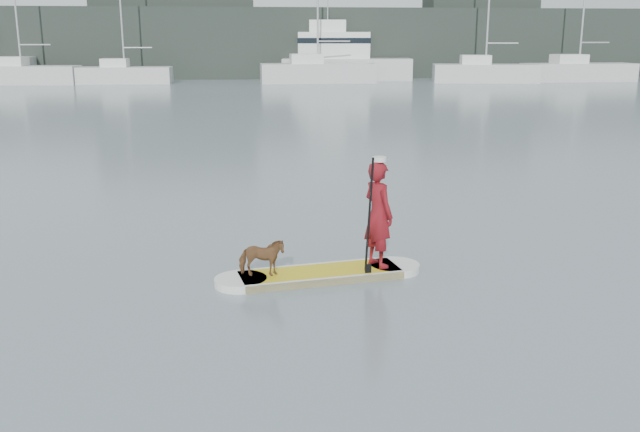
{
  "coord_description": "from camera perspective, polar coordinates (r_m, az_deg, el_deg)",
  "views": [
    {
      "loc": [
        -4.86,
        -12.41,
        3.68
      ],
      "look_at": [
        -3.61,
        -1.94,
        1.0
      ],
      "focal_mm": 40.0,
      "sensor_mm": 36.0,
      "label": 1
    }
  ],
  "objects": [
    {
      "name": "sailboat_d",
      "position": [
        57.8,
        -0.26,
        11.55
      ],
      "size": [
        9.06,
        2.91,
        13.3
      ],
      "rotation": [
        0.0,
        0.0,
        0.01
      ],
      "color": "silver",
      "rests_on": "ground"
    },
    {
      "name": "shore_mass",
      "position": [
        65.59,
        -2.61,
        13.65
      ],
      "size": [
        90.0,
        6.0,
        6.0
      ],
      "primitive_type": "cube",
      "color": "black",
      "rests_on": "ground"
    },
    {
      "name": "motor_yacht_a",
      "position": [
        61.75,
        1.7,
        12.54
      ],
      "size": [
        11.2,
        4.81,
        6.51
      ],
      "rotation": [
        0.0,
        0.0,
        -0.14
      ],
      "color": "silver",
      "rests_on": "ground"
    },
    {
      "name": "ground",
      "position": [
        13.82,
        14.07,
        -1.62
      ],
      "size": [
        140.0,
        140.0,
        0.0
      ],
      "primitive_type": "plane",
      "color": "slate",
      "rests_on": "ground"
    },
    {
      "name": "shore_building_east",
      "position": [
        70.23,
        12.6,
        14.19
      ],
      "size": [
        10.0,
        4.0,
        8.0
      ],
      "primitive_type": "cube",
      "color": "black",
      "rests_on": "ground"
    },
    {
      "name": "paddler",
      "position": [
        11.18,
        4.68,
        0.13
      ],
      "size": [
        0.63,
        0.73,
        1.68
      ],
      "primitive_type": "imported",
      "rotation": [
        0.0,
        0.0,
        2.02
      ],
      "color": "maroon",
      "rests_on": "paddleboard"
    },
    {
      "name": "sailboat_b",
      "position": [
        60.81,
        -22.8,
        10.54
      ],
      "size": [
        8.74,
        3.35,
        12.69
      ],
      "rotation": [
        0.0,
        0.0,
        -0.09
      ],
      "color": "silver",
      "rests_on": "ground"
    },
    {
      "name": "shore_building_west",
      "position": [
        66.61,
        -11.59,
        14.69
      ],
      "size": [
        14.0,
        4.0,
        9.0
      ],
      "primitive_type": "cube",
      "color": "black",
      "rests_on": "ground"
    },
    {
      "name": "dog",
      "position": [
        10.83,
        -4.7,
        -3.33
      ],
      "size": [
        0.73,
        0.38,
        0.59
      ],
      "primitive_type": "imported",
      "rotation": [
        0.0,
        0.0,
        1.47
      ],
      "color": "#52331C",
      "rests_on": "paddleboard"
    },
    {
      "name": "paddleboard",
      "position": [
        11.15,
        0.0,
        -4.69
      ],
      "size": [
        3.27,
        1.2,
        0.12
      ],
      "rotation": [
        0.0,
        0.0,
        0.16
      ],
      "color": "gold",
      "rests_on": "ground"
    },
    {
      "name": "sailboat_f",
      "position": [
        63.29,
        19.91,
        10.93
      ],
      "size": [
        9.22,
        3.03,
        13.66
      ],
      "rotation": [
        0.0,
        0.0,
        0.04
      ],
      "color": "silver",
      "rests_on": "ground"
    },
    {
      "name": "sailboat_e",
      "position": [
        59.61,
        13.01,
        11.19
      ],
      "size": [
        8.56,
        4.18,
        11.89
      ],
      "rotation": [
        0.0,
        0.0,
        -0.19
      ],
      "color": "silver",
      "rests_on": "ground"
    },
    {
      "name": "paddle",
      "position": [
        10.86,
        3.93,
        -1.17
      ],
      "size": [
        0.1,
        0.3,
        2.0
      ],
      "rotation": [
        0.0,
        0.0,
        0.16
      ],
      "color": "black",
      "rests_on": "ground"
    },
    {
      "name": "sailboat_c",
      "position": [
        58.82,
        -15.4,
        10.92
      ],
      "size": [
        7.24,
        2.66,
        10.28
      ],
      "rotation": [
        0.0,
        0.0,
        -0.04
      ],
      "color": "silver",
      "rests_on": "ground"
    },
    {
      "name": "white_cap",
      "position": [
        11.0,
        4.77,
        4.56
      ],
      "size": [
        0.22,
        0.22,
        0.07
      ],
      "primitive_type": "cylinder",
      "color": "silver",
      "rests_on": "paddler"
    }
  ]
}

